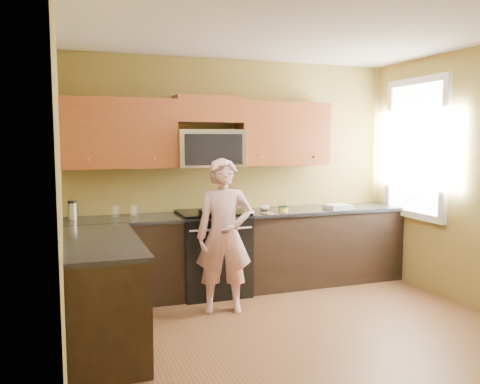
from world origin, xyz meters
name	(u,v)px	position (x,y,z in m)	size (l,w,h in m)	color
floor	(312,344)	(0.00, 0.00, 0.00)	(4.00, 4.00, 0.00)	brown
ceiling	(317,23)	(0.00, 0.00, 2.70)	(4.00, 4.00, 0.00)	white
wall_back	(236,173)	(0.00, 2.00, 1.35)	(4.00, 4.00, 0.00)	olive
wall_left	(61,198)	(-2.00, 0.00, 1.35)	(4.00, 4.00, 0.00)	olive
cabinet_back_run	(245,252)	(0.00, 1.70, 0.44)	(4.00, 0.60, 0.88)	black
cabinet_left_run	(102,295)	(-1.70, 0.60, 0.44)	(0.60, 1.60, 0.88)	black
countertop_back	(245,214)	(0.00, 1.69, 0.90)	(4.00, 0.62, 0.04)	black
countertop_left	(102,242)	(-1.69, 0.60, 0.90)	(0.62, 1.60, 0.04)	black
stove	(213,252)	(-0.40, 1.68, 0.47)	(0.76, 0.65, 0.95)	black
microwave	(209,167)	(-0.40, 1.80, 1.45)	(0.76, 0.40, 0.42)	silver
upper_cab_left	(120,168)	(-1.39, 1.83, 1.45)	(1.22, 0.33, 0.75)	brown
upper_cab_right	(283,165)	(0.54, 1.83, 1.45)	(1.12, 0.33, 0.75)	brown
upper_cab_over_mw	(208,109)	(-0.40, 1.83, 2.10)	(0.76, 0.33, 0.30)	brown
window	(416,149)	(1.98, 1.20, 1.65)	(0.06, 1.06, 1.66)	white
woman	(224,236)	(-0.46, 1.06, 0.79)	(0.57, 0.38, 1.57)	#DD6E7F
frying_pan	(212,215)	(-0.48, 1.44, 0.95)	(0.29, 0.50, 0.07)	black
butter_tub	(283,212)	(0.42, 1.55, 0.92)	(0.12, 0.12, 0.08)	yellow
toast_slice	(268,213)	(0.19, 1.46, 0.93)	(0.11, 0.11, 0.01)	#B27F47
napkin_a	(250,212)	(-0.03, 1.45, 0.95)	(0.11, 0.12, 0.06)	silver
napkin_b	(264,208)	(0.27, 1.74, 0.95)	(0.12, 0.13, 0.07)	silver
dish_towel	(338,206)	(1.17, 1.59, 0.95)	(0.30, 0.24, 0.05)	silver
travel_mug	(73,219)	(-1.90, 1.81, 0.92)	(0.09, 0.09, 0.19)	silver
glass_a	(134,210)	(-1.26, 1.83, 0.98)	(0.07, 0.07, 0.12)	silver
glass_b	(115,211)	(-1.46, 1.84, 0.98)	(0.07, 0.07, 0.12)	silver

